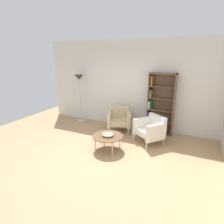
{
  "coord_description": "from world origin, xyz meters",
  "views": [
    {
      "loc": [
        2.0,
        -3.4,
        2.36
      ],
      "look_at": [
        0.02,
        0.84,
        0.95
      ],
      "focal_mm": 29.54,
      "sensor_mm": 36.0,
      "label": 1
    }
  ],
  "objects_px": {
    "coffee_table_low": "(108,137)",
    "decorative_bowl": "(108,134)",
    "armchair_spare_guest": "(119,119)",
    "armchair_corner_red": "(151,129)",
    "floor_lamp_torchiere": "(79,83)",
    "bookshelf_tall": "(159,104)"
  },
  "relations": [
    {
      "from": "coffee_table_low",
      "to": "armchair_corner_red",
      "type": "height_order",
      "value": "armchair_corner_red"
    },
    {
      "from": "coffee_table_low",
      "to": "decorative_bowl",
      "type": "distance_m",
      "value": 0.06
    },
    {
      "from": "floor_lamp_torchiere",
      "to": "coffee_table_low",
      "type": "bearing_deg",
      "value": -39.72
    },
    {
      "from": "decorative_bowl",
      "to": "bookshelf_tall",
      "type": "bearing_deg",
      "value": 61.56
    },
    {
      "from": "decorative_bowl",
      "to": "armchair_spare_guest",
      "type": "distance_m",
      "value": 1.36
    },
    {
      "from": "bookshelf_tall",
      "to": "armchair_corner_red",
      "type": "bearing_deg",
      "value": -92.55
    },
    {
      "from": "coffee_table_low",
      "to": "armchair_corner_red",
      "type": "distance_m",
      "value": 1.28
    },
    {
      "from": "armchair_spare_guest",
      "to": "armchair_corner_red",
      "type": "bearing_deg",
      "value": -42.05
    },
    {
      "from": "coffee_table_low",
      "to": "armchair_spare_guest",
      "type": "bearing_deg",
      "value": 100.63
    },
    {
      "from": "floor_lamp_torchiere",
      "to": "armchair_corner_red",
      "type": "bearing_deg",
      "value": -13.96
    },
    {
      "from": "coffee_table_low",
      "to": "floor_lamp_torchiere",
      "type": "height_order",
      "value": "floor_lamp_torchiere"
    },
    {
      "from": "decorative_bowl",
      "to": "armchair_spare_guest",
      "type": "xyz_separation_m",
      "value": [
        -0.25,
        1.34,
        -0.02
      ]
    },
    {
      "from": "armchair_spare_guest",
      "to": "floor_lamp_torchiere",
      "type": "xyz_separation_m",
      "value": [
        -1.68,
        0.27,
        1.03
      ]
    },
    {
      "from": "bookshelf_tall",
      "to": "floor_lamp_torchiere",
      "type": "distance_m",
      "value": 2.92
    },
    {
      "from": "coffee_table_low",
      "to": "floor_lamp_torchiere",
      "type": "distance_m",
      "value": 2.74
    },
    {
      "from": "bookshelf_tall",
      "to": "coffee_table_low",
      "type": "bearing_deg",
      "value": -118.44
    },
    {
      "from": "coffee_table_low",
      "to": "decorative_bowl",
      "type": "xyz_separation_m",
      "value": [
        0.0,
        0.0,
        0.06
      ]
    },
    {
      "from": "bookshelf_tall",
      "to": "armchair_corner_red",
      "type": "height_order",
      "value": "bookshelf_tall"
    },
    {
      "from": "armchair_corner_red",
      "to": "armchair_spare_guest",
      "type": "relative_size",
      "value": 1.06
    },
    {
      "from": "armchair_corner_red",
      "to": "floor_lamp_torchiere",
      "type": "xyz_separation_m",
      "value": [
        -2.84,
        0.71,
        1.03
      ]
    },
    {
      "from": "coffee_table_low",
      "to": "armchair_corner_red",
      "type": "bearing_deg",
      "value": 45.05
    },
    {
      "from": "bookshelf_tall",
      "to": "floor_lamp_torchiere",
      "type": "xyz_separation_m",
      "value": [
        -2.87,
        -0.12,
        0.51
      ]
    }
  ]
}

